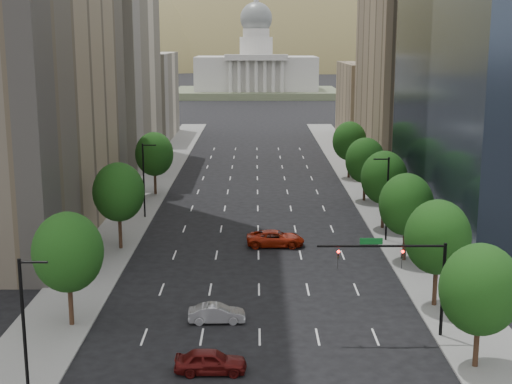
{
  "coord_description": "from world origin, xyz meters",
  "views": [
    {
      "loc": [
        -0.31,
        -18.48,
        21.03
      ],
      "look_at": [
        -0.25,
        42.5,
        8.0
      ],
      "focal_mm": 50.59,
      "sensor_mm": 36.0,
      "label": 1
    }
  ],
  "objects_px": {
    "capitol": "(256,73)",
    "car_red_far": "(275,238)",
    "traffic_signal": "(409,268)",
    "car_maroon": "(211,361)",
    "car_silver": "(217,313)"
  },
  "relations": [
    {
      "from": "car_maroon",
      "to": "car_silver",
      "type": "distance_m",
      "value": 8.39
    },
    {
      "from": "car_silver",
      "to": "car_red_far",
      "type": "distance_m",
      "value": 21.02
    },
    {
      "from": "capitol",
      "to": "car_red_far",
      "type": "distance_m",
      "value": 196.71
    },
    {
      "from": "traffic_signal",
      "to": "capitol",
      "type": "distance_m",
      "value": 219.99
    },
    {
      "from": "capitol",
      "to": "car_silver",
      "type": "xyz_separation_m",
      "value": [
        -3.23,
        -216.97,
        -7.87
      ]
    },
    {
      "from": "capitol",
      "to": "car_red_far",
      "type": "bearing_deg",
      "value": -89.49
    },
    {
      "from": "capitol",
      "to": "car_maroon",
      "type": "relative_size",
      "value": 12.98
    },
    {
      "from": "traffic_signal",
      "to": "capitol",
      "type": "bearing_deg",
      "value": 92.74
    },
    {
      "from": "capitol",
      "to": "car_silver",
      "type": "distance_m",
      "value": 217.14
    },
    {
      "from": "car_maroon",
      "to": "capitol",
      "type": "bearing_deg",
      "value": -1.11
    },
    {
      "from": "car_maroon",
      "to": "car_red_far",
      "type": "height_order",
      "value": "car_red_far"
    },
    {
      "from": "traffic_signal",
      "to": "car_silver",
      "type": "distance_m",
      "value": 14.72
    },
    {
      "from": "car_silver",
      "to": "capitol",
      "type": "bearing_deg",
      "value": -3.16
    },
    {
      "from": "car_silver",
      "to": "car_red_far",
      "type": "bearing_deg",
      "value": -16.05
    },
    {
      "from": "car_maroon",
      "to": "car_silver",
      "type": "height_order",
      "value": "car_maroon"
    }
  ]
}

